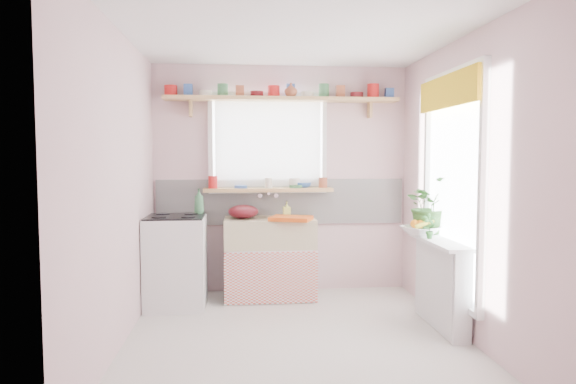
{
  "coord_description": "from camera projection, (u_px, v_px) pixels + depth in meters",
  "views": [
    {
      "loc": [
        -0.46,
        -4.09,
        1.51
      ],
      "look_at": [
        -0.02,
        0.55,
        1.18
      ],
      "focal_mm": 32.0,
      "sensor_mm": 36.0,
      "label": 1
    }
  ],
  "objects": [
    {
      "name": "room",
      "position": [
        354.0,
        170.0,
        5.03
      ],
      "size": [
        3.2,
        3.2,
        3.2
      ],
      "color": "beige",
      "rests_on": "ground"
    },
    {
      "name": "sink_unit",
      "position": [
        270.0,
        257.0,
        5.45
      ],
      "size": [
        0.95,
        0.65,
        1.11
      ],
      "color": "white",
      "rests_on": "ground"
    },
    {
      "name": "cooker",
      "position": [
        176.0,
        261.0,
        5.12
      ],
      "size": [
        0.58,
        0.58,
        0.93
      ],
      "color": "white",
      "rests_on": "ground"
    },
    {
      "name": "radiator_ledge",
      "position": [
        441.0,
        283.0,
        4.5
      ],
      "size": [
        0.22,
        0.95,
        0.78
      ],
      "color": "white",
      "rests_on": "ground"
    },
    {
      "name": "windowsill",
      "position": [
        268.0,
        190.0,
        5.58
      ],
      "size": [
        1.4,
        0.22,
        0.04
      ],
      "primitive_type": "cube",
      "color": "tan",
      "rests_on": "room"
    },
    {
      "name": "pine_shelf",
      "position": [
        282.0,
        99.0,
        5.52
      ],
      "size": [
        2.52,
        0.24,
        0.04
      ],
      "primitive_type": "cube",
      "color": "tan",
      "rests_on": "room"
    },
    {
      "name": "shelf_crockery",
      "position": [
        282.0,
        92.0,
        5.52
      ],
      "size": [
        2.47,
        0.11,
        0.12
      ],
      "color": "red",
      "rests_on": "pine_shelf"
    },
    {
      "name": "sill_crockery",
      "position": [
        268.0,
        183.0,
        5.58
      ],
      "size": [
        1.35,
        0.11,
        0.12
      ],
      "color": "red",
      "rests_on": "windowsill"
    },
    {
      "name": "dish_tray",
      "position": [
        291.0,
        218.0,
        5.25
      ],
      "size": [
        0.49,
        0.43,
        0.04
      ],
      "primitive_type": "cube",
      "rotation": [
        0.0,
        0.0,
        -0.35
      ],
      "color": "#E25614",
      "rests_on": "sink_unit"
    },
    {
      "name": "colander",
      "position": [
        243.0,
        212.0,
        5.4
      ],
      "size": [
        0.36,
        0.36,
        0.15
      ],
      "primitive_type": "ellipsoid",
      "rotation": [
        0.0,
        0.0,
        -0.14
      ],
      "color": "#530E16",
      "rests_on": "sink_unit"
    },
    {
      "name": "jade_plant",
      "position": [
        430.0,
        205.0,
        4.85
      ],
      "size": [
        0.58,
        0.53,
        0.54
      ],
      "primitive_type": "imported",
      "rotation": [
        0.0,
        0.0,
        0.25
      ],
      "color": "#2F5B24",
      "rests_on": "radiator_ledge"
    },
    {
      "name": "fruit_bowl",
      "position": [
        420.0,
        231.0,
        4.76
      ],
      "size": [
        0.43,
        0.43,
        0.08
      ],
      "primitive_type": "imported",
      "rotation": [
        0.0,
        0.0,
        0.39
      ],
      "color": "white",
      "rests_on": "radiator_ledge"
    },
    {
      "name": "herb_pot",
      "position": [
        429.0,
        226.0,
        4.54
      ],
      "size": [
        0.13,
        0.11,
        0.22
      ],
      "primitive_type": "imported",
      "rotation": [
        0.0,
        0.0,
        -0.24
      ],
      "color": "#30722D",
      "rests_on": "radiator_ledge"
    },
    {
      "name": "soap_bottle_sink",
      "position": [
        287.0,
        210.0,
        5.47
      ],
      "size": [
        0.08,
        0.08,
        0.17
      ],
      "primitive_type": "imported",
      "rotation": [
        0.0,
        0.0,
        0.04
      ],
      "color": "#CFDC61",
      "rests_on": "sink_unit"
    },
    {
      "name": "sill_cup",
      "position": [
        294.0,
        183.0,
        5.67
      ],
      "size": [
        0.17,
        0.17,
        0.1
      ],
      "primitive_type": "imported",
      "rotation": [
        0.0,
        0.0,
        -0.39
      ],
      "color": "white",
      "rests_on": "windowsill"
    },
    {
      "name": "sill_bowl",
      "position": [
        303.0,
        185.0,
        5.68
      ],
      "size": [
        0.24,
        0.24,
        0.06
      ],
      "primitive_type": "imported",
      "rotation": [
        0.0,
        0.0,
        0.38
      ],
      "color": "#345BAA",
      "rests_on": "windowsill"
    },
    {
      "name": "shelf_vase",
      "position": [
        291.0,
        90.0,
        5.46
      ],
      "size": [
        0.18,
        0.18,
        0.15
      ],
      "primitive_type": "imported",
      "rotation": [
        0.0,
        0.0,
        -0.35
      ],
      "color": "#974B2E",
      "rests_on": "pine_shelf"
    },
    {
      "name": "cooker_bottle",
      "position": [
        199.0,
        201.0,
        5.26
      ],
      "size": [
        0.11,
        0.12,
        0.26
      ],
      "primitive_type": "imported",
      "rotation": [
        0.0,
        0.0,
        0.17
      ],
      "color": "#418353",
      "rests_on": "cooker"
    },
    {
      "name": "fruit",
      "position": [
        421.0,
        224.0,
        4.77
      ],
      "size": [
        0.2,
        0.14,
        0.1
      ],
      "color": "orange",
      "rests_on": "fruit_bowl"
    }
  ]
}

